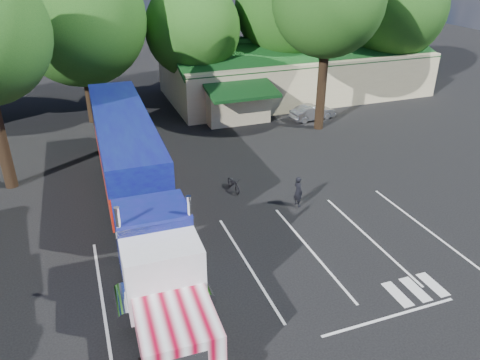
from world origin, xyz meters
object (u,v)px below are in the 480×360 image
object	(u,v)px
semi_truck	(132,167)
silver_sedan	(313,112)
woman	(298,191)
bicycle	(234,183)

from	to	relation	value
semi_truck	silver_sedan	world-z (taller)	semi_truck
semi_truck	woman	size ratio (longest dim) A/B	13.00
bicycle	silver_sedan	distance (m)	13.94
bicycle	silver_sedan	bearing A→B (deg)	38.22
woman	silver_sedan	distance (m)	14.51
woman	silver_sedan	xyz separation A→B (m)	(7.50, 12.42, -0.26)
semi_truck	woman	world-z (taller)	semi_truck
woman	silver_sedan	bearing A→B (deg)	-41.08
semi_truck	silver_sedan	distance (m)	19.06
semi_truck	bicycle	size ratio (longest dim) A/B	13.92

